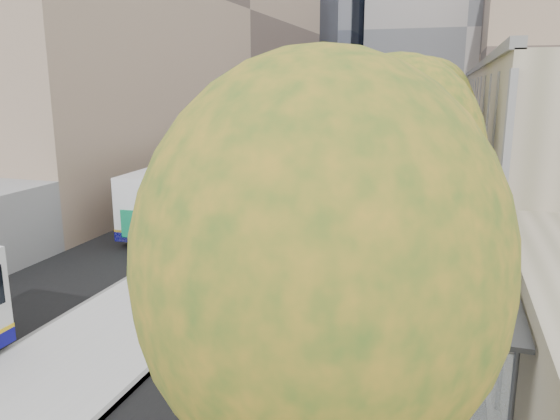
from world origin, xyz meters
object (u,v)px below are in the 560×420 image
at_px(cyclist, 224,417).
at_px(distant_car, 330,143).
at_px(bus_far, 222,177).
at_px(bus_shelter, 480,316).

bearing_deg(cyclist, distant_car, 89.46).
distance_m(bus_far, distant_car, 29.21).
height_order(bus_shelter, distant_car, bus_shelter).
height_order(bus_far, distant_car, bus_far).
bearing_deg(cyclist, bus_shelter, 22.75).
relative_size(bus_shelter, bus_far, 0.24).
xyz_separation_m(bus_shelter, cyclist, (-4.56, -3.00, -1.38)).
relative_size(bus_shelter, distant_car, 1.13).
bearing_deg(bus_far, cyclist, -69.00).
height_order(cyclist, distant_car, cyclist).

